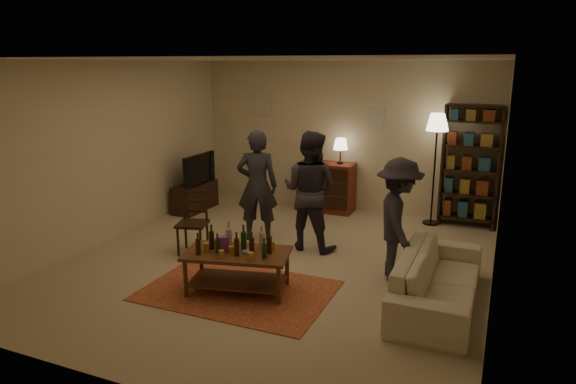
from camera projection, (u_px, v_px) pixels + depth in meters
The scene contains 13 objects.
floor at pixel (275, 263), 7.02m from camera, with size 6.00×6.00×0.00m, color #C6B793.
room_shell at pixel (309, 110), 9.48m from camera, with size 6.00×6.00×6.00m.
rug at pixel (238, 290), 6.15m from camera, with size 2.20×1.50×0.01m, color maroon.
coffee_table at pixel (237, 257), 6.05m from camera, with size 1.34×0.92×0.84m.
dining_chair at pixel (193, 219), 7.33m from camera, with size 0.50×0.50×0.94m.
tv_stand at pixel (195, 190), 9.46m from camera, with size 0.40×1.00×1.06m.
dresser at pixel (327, 186), 9.39m from camera, with size 1.00×0.50×1.36m.
bookshelf at pixel (470, 165), 8.39m from camera, with size 0.90×0.34×2.02m.
floor_lamp at pixel (437, 130), 8.34m from camera, with size 0.36×0.36×1.87m.
sofa at pixel (438, 279), 5.75m from camera, with size 2.08×0.81×0.61m, color beige.
person_left at pixel (257, 186), 7.77m from camera, with size 0.62×0.41×1.70m, color #26262D.
person_right at pixel (310, 191), 7.39m from camera, with size 0.84×0.66×1.73m, color #2C2A33.
person_by_sofa at pixel (398, 220), 6.33m from camera, with size 1.00×0.58×1.55m, color #27262E.
Camera 1 is at (2.74, -5.97, 2.66)m, focal length 32.00 mm.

